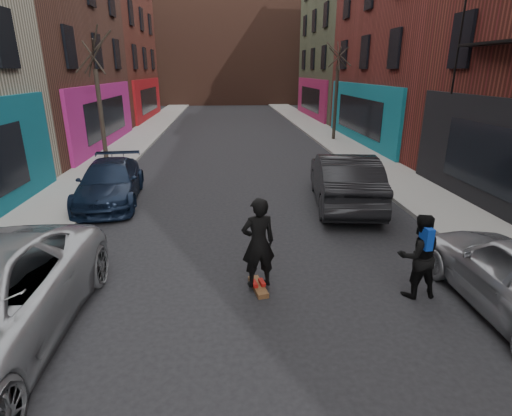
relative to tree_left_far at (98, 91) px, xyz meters
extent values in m
cube|color=gray|center=(-0.05, 12.00, -3.31)|extent=(2.50, 84.00, 0.13)
cube|color=gray|center=(12.45, 12.00, -3.31)|extent=(2.50, 84.00, 0.13)
cube|color=#47281E|center=(6.20, 38.00, 3.62)|extent=(40.00, 10.00, 14.00)
imported|color=black|center=(1.64, -5.54, -2.70)|extent=(2.35, 4.84, 1.36)
imported|color=black|center=(9.40, -6.42, -2.52)|extent=(2.51, 5.41, 1.72)
cube|color=brown|center=(6.13, -11.66, -3.33)|extent=(0.37, 0.83, 0.10)
imported|color=black|center=(6.13, -11.66, -2.35)|extent=(0.76, 0.57, 1.87)
imported|color=black|center=(9.20, -12.11, -2.52)|extent=(0.87, 0.69, 1.71)
cube|color=#0B319D|center=(9.21, -12.29, -2.07)|extent=(0.16, 0.31, 0.42)
camera|label=1|loc=(5.51, -18.83, 0.88)|focal=28.00mm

